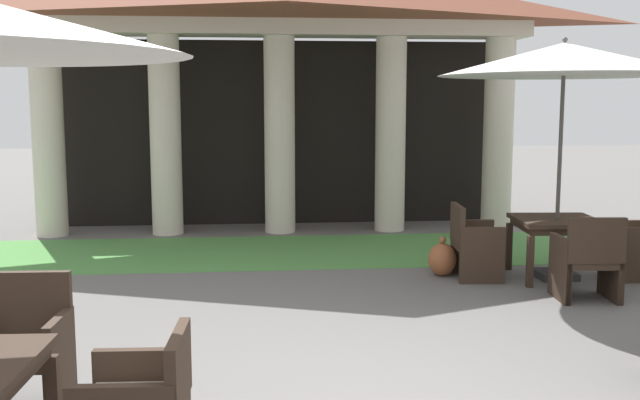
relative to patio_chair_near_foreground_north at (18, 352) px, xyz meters
name	(u,v)px	position (x,y,z in m)	size (l,w,h in m)	color
background_pavilion	(279,21)	(2.00, 6.88, 2.89)	(8.31, 3.08, 4.34)	beige
lawn_strip	(285,251)	(2.00, 5.19, -0.42)	(10.11, 2.34, 0.01)	#519347
patio_chair_near_foreground_north	(18,352)	(0.00, 0.00, 0.00)	(0.65, 0.55, 0.93)	#38281E
patio_table_mid_right	(557,227)	(5.11, 3.34, 0.19)	(1.01, 1.01, 0.71)	#38281E
patio_umbrella_mid_right	(564,60)	(5.11, 3.34, 2.11)	(2.86, 2.86, 2.80)	#2D2D2D
patio_chair_mid_right_east	(638,244)	(6.08, 3.26, -0.02)	(0.58, 0.61, 0.87)	#38281E
patio_chair_mid_right_west	(474,244)	(4.14, 3.42, -0.02)	(0.57, 0.64, 0.88)	#38281E
patio_chair_mid_right_south	(588,261)	(5.03, 2.37, -0.01)	(0.65, 0.61, 0.91)	#38281E
terracotta_urn	(442,259)	(3.81, 3.59, -0.23)	(0.34, 0.34, 0.47)	#9E5633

